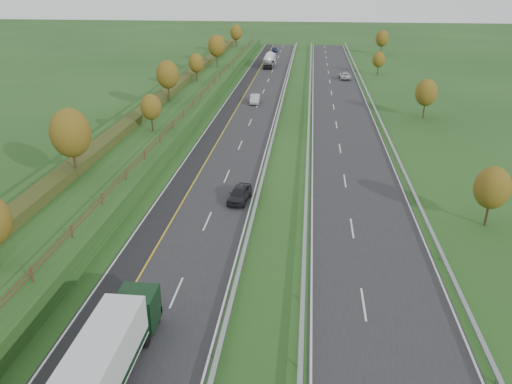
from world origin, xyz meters
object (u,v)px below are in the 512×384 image
car_dark_near (240,194)px  car_silver_mid (255,99)px  box_lorry (93,382)px  car_small_far (275,50)px  road_tanker (269,59)px  car_oncoming (345,76)px

car_dark_near → car_silver_mid: car_silver_mid is taller
box_lorry → car_small_far: size_ratio=3.69×
road_tanker → car_silver_mid: road_tanker is taller
car_dark_near → car_silver_mid: bearing=101.4°
box_lorry → road_tanker: 114.81m
car_small_far → car_silver_mid: bearing=-94.1°
box_lorry → car_silver_mid: (0.71, 73.14, -1.49)m
road_tanker → car_small_far: bearing=91.2°
car_silver_mid → car_oncoming: size_ratio=0.92×
box_lorry → road_tanker: (-0.00, 114.80, -0.47)m
road_tanker → car_small_far: size_ratio=2.54×
road_tanker → car_silver_mid: size_ratio=2.31×
box_lorry → car_silver_mid: 73.16m
car_oncoming → road_tanker: bearing=-41.6°
box_lorry → road_tanker: box_lorry is taller
road_tanker → car_dark_near: road_tanker is taller
car_small_far → car_oncoming: car_oncoming is taller
car_small_far → box_lorry: bearing=-95.0°
road_tanker → car_small_far: road_tanker is taller
car_silver_mid → car_oncoming: bearing=53.1°
car_dark_near → car_small_far: car_dark_near is taller
car_dark_near → car_oncoming: 71.96m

